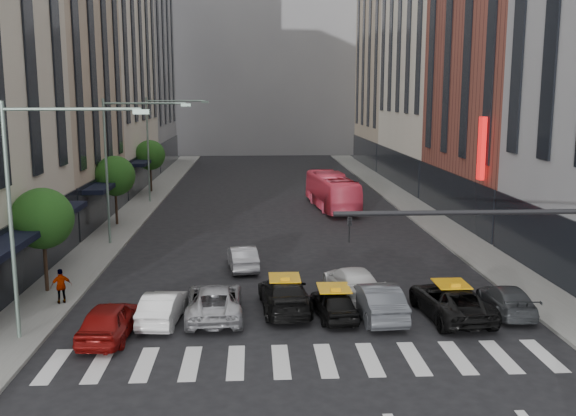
{
  "coord_description": "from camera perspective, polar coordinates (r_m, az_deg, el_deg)",
  "views": [
    {
      "loc": [
        -1.92,
        -20.02,
        9.37
      ],
      "look_at": [
        -0.27,
        10.26,
        4.0
      ],
      "focal_mm": 40.0,
      "sensor_mm": 36.0,
      "label": 1
    }
  ],
  "objects": [
    {
      "name": "tree_mid",
      "position": [
        47.41,
        -15.14,
        2.77
      ],
      "size": [
        2.88,
        2.88,
        4.95
      ],
      "color": "black",
      "rests_on": "sidewalk_left"
    },
    {
      "name": "car_row2_right",
      "position": [
        30.28,
        5.75,
        -6.6
      ],
      "size": [
        2.57,
        5.19,
        1.45
      ],
      "primitive_type": "imported",
      "rotation": [
        0.0,
        0.0,
        3.25
      ],
      "color": "white",
      "rests_on": "ground"
    },
    {
      "name": "streetlamp_mid",
      "position": [
        40.98,
        -14.6,
        4.87
      ],
      "size": [
        5.38,
        0.25,
        9.0
      ],
      "color": "gray",
      "rests_on": "sidewalk_left"
    },
    {
      "name": "car_grey_mid",
      "position": [
        27.76,
        7.88,
        -8.12
      ],
      "size": [
        1.94,
        4.73,
        1.52
      ],
      "primitive_type": "imported",
      "rotation": [
        0.0,
        0.0,
        3.21
      ],
      "color": "#474A4F",
      "rests_on": "ground"
    },
    {
      "name": "taxi_right",
      "position": [
        28.41,
        14.25,
        -7.99
      ],
      "size": [
        2.83,
        5.41,
        1.45
      ],
      "primitive_type": "imported",
      "rotation": [
        0.0,
        0.0,
        3.22
      ],
      "color": "black",
      "rests_on": "ground"
    },
    {
      "name": "sidewalk_left",
      "position": [
        51.77,
        -13.73,
        -0.59
      ],
      "size": [
        3.0,
        96.0,
        0.15
      ],
      "primitive_type": "cube",
      "color": "slate",
      "rests_on": "ground"
    },
    {
      "name": "car_row2_left",
      "position": [
        35.0,
        -4.07,
        -4.39
      ],
      "size": [
        1.89,
        4.14,
        1.32
      ],
      "primitive_type": "imported",
      "rotation": [
        0.0,
        0.0,
        3.27
      ],
      "color": "#98989D",
      "rests_on": "ground"
    },
    {
      "name": "building_right_b",
      "position": [
        50.81,
        19.31,
        13.59
      ],
      "size": [
        8.0,
        18.0,
        26.0
      ],
      "primitive_type": "cube",
      "color": "brown",
      "rests_on": "ground"
    },
    {
      "name": "car_grey_curb",
      "position": [
        29.63,
        18.84,
        -7.7
      ],
      "size": [
        1.96,
        4.32,
        1.23
      ],
      "primitive_type": "imported",
      "rotation": [
        0.0,
        0.0,
        3.08
      ],
      "color": "#373A3D",
      "rests_on": "ground"
    },
    {
      "name": "building_left_b",
      "position": [
        50.4,
        -21.04,
        12.38
      ],
      "size": [
        8.0,
        16.0,
        24.0
      ],
      "primitive_type": "cube",
      "color": "tan",
      "rests_on": "ground"
    },
    {
      "name": "traffic_signal",
      "position": [
        21.86,
        23.11,
        -3.72
      ],
      "size": [
        10.1,
        0.2,
        6.0
      ],
      "color": "black",
      "rests_on": "ground"
    },
    {
      "name": "building_far",
      "position": [
        105.39,
        -2.13,
        14.73
      ],
      "size": [
        30.0,
        10.0,
        36.0
      ],
      "primitive_type": "cube",
      "color": "gray",
      "rests_on": "ground"
    },
    {
      "name": "sidewalk_right",
      "position": [
        52.61,
        11.71,
        -0.35
      ],
      "size": [
        3.0,
        96.0,
        0.15
      ],
      "primitive_type": "cube",
      "color": "slate",
      "rests_on": "ground"
    },
    {
      "name": "car_silver",
      "position": [
        27.77,
        -6.54,
        -8.21
      ],
      "size": [
        2.55,
        5.17,
        1.41
      ],
      "primitive_type": "imported",
      "rotation": [
        0.0,
        0.0,
        3.18
      ],
      "color": "#A7A7AC",
      "rests_on": "ground"
    },
    {
      "name": "building_right_d",
      "position": [
        87.22,
        9.66,
        12.95
      ],
      "size": [
        8.0,
        18.0,
        28.0
      ],
      "primitive_type": "cube",
      "color": "tan",
      "rests_on": "ground"
    },
    {
      "name": "car_white_front",
      "position": [
        27.48,
        -11.07,
        -8.63
      ],
      "size": [
        1.73,
        4.11,
        1.32
      ],
      "primitive_type": "imported",
      "rotation": [
        0.0,
        0.0,
        3.06
      ],
      "color": "white",
      "rests_on": "ground"
    },
    {
      "name": "liberty_sign",
      "position": [
        42.7,
        16.84,
        5.09
      ],
      "size": [
        0.3,
        0.7,
        4.0
      ],
      "color": "red",
      "rests_on": "ground"
    },
    {
      "name": "pedestrian_far",
      "position": [
        30.57,
        -19.51,
        -6.56
      ],
      "size": [
        1.0,
        0.73,
        1.58
      ],
      "primitive_type": "imported",
      "rotation": [
        0.0,
        0.0,
        3.56
      ],
      "color": "gray",
      "rests_on": "sidewalk_left"
    },
    {
      "name": "car_red",
      "position": [
        26.19,
        -15.59,
        -9.58
      ],
      "size": [
        2.0,
        4.42,
        1.47
      ],
      "primitive_type": "imported",
      "rotation": [
        0.0,
        0.0,
        3.08
      ],
      "color": "maroon",
      "rests_on": "ground"
    },
    {
      "name": "ground",
      "position": [
        22.18,
        2.21,
        -14.95
      ],
      "size": [
        160.0,
        160.0,
        0.0
      ],
      "primitive_type": "plane",
      "color": "black",
      "rests_on": "ground"
    },
    {
      "name": "tree_far",
      "position": [
        63.06,
        -12.16,
        4.61
      ],
      "size": [
        2.88,
        2.88,
        4.95
      ],
      "color": "black",
      "rests_on": "sidewalk_left"
    },
    {
      "name": "taxi_center",
      "position": [
        27.56,
        4.09,
        -8.43
      ],
      "size": [
        1.95,
        3.95,
        1.29
      ],
      "primitive_type": "imported",
      "rotation": [
        0.0,
        0.0,
        3.26
      ],
      "color": "black",
      "rests_on": "ground"
    },
    {
      "name": "taxi_left",
      "position": [
        28.37,
        -0.31,
        -7.67
      ],
      "size": [
        2.4,
        5.19,
        1.47
      ],
      "primitive_type": "imported",
      "rotation": [
        0.0,
        0.0,
        3.21
      ],
      "color": "black",
      "rests_on": "ground"
    },
    {
      "name": "building_left_c",
      "position": [
        68.27,
        -16.59,
        16.9
      ],
      "size": [
        8.0,
        20.0,
        36.0
      ],
      "primitive_type": "cube",
      "color": "beige",
      "rests_on": "ground"
    },
    {
      "name": "streetlamp_near",
      "position": [
        25.59,
        -21.61,
        1.55
      ],
      "size": [
        5.38,
        0.25,
        9.0
      ],
      "color": "gray",
      "rests_on": "sidewalk_left"
    },
    {
      "name": "streetlamp_far",
      "position": [
        56.71,
        -11.42,
        6.34
      ],
      "size": [
        5.38,
        0.25,
        9.0
      ],
      "color": "gray",
      "rests_on": "sidewalk_left"
    },
    {
      "name": "bus",
      "position": [
        53.25,
        3.92,
        1.48
      ],
      "size": [
        3.52,
        10.69,
        2.92
      ],
      "primitive_type": "imported",
      "rotation": [
        0.0,
        0.0,
        3.24
      ],
      "color": "#F84966",
      "rests_on": "ground"
    },
    {
      "name": "tree_near",
      "position": [
        32.11,
        -20.99,
        -0.89
      ],
      "size": [
        2.88,
        2.88,
        4.95
      ],
      "color": "black",
      "rests_on": "sidewalk_left"
    },
    {
      "name": "building_left_d",
      "position": [
        86.53,
        -13.53,
        13.5
      ],
      "size": [
        8.0,
        18.0,
        30.0
      ],
      "primitive_type": "cube",
      "color": "gray",
      "rests_on": "ground"
    }
  ]
}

